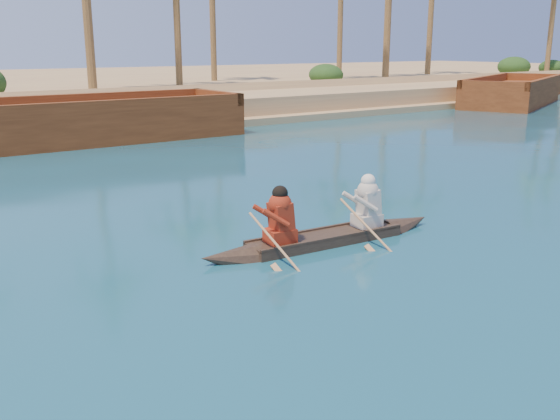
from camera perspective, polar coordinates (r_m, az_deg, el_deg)
sandy_embankment at (r=53.81m, az=-18.59°, el=10.40°), size 150.00×51.00×1.50m
shrub_cluster at (r=39.37m, az=-11.83°, el=10.48°), size 100.00×6.00×2.40m
canoe at (r=12.84m, az=4.16°, el=-1.79°), size 5.64×1.17×1.54m
barge_mid at (r=28.00m, az=-17.27°, el=7.60°), size 13.12×4.41×2.18m
barge_right at (r=47.16m, az=20.60°, el=10.00°), size 13.77×9.15×2.18m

